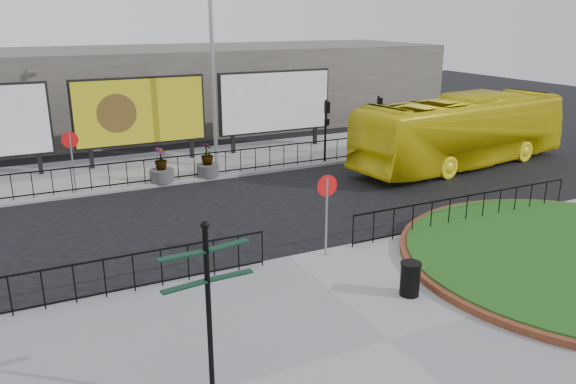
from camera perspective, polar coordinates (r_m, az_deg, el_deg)
ground at (r=16.78m, az=0.15°, el=-6.88°), size 90.00×90.00×0.00m
pavement_near at (r=12.98m, az=10.21°, el=-14.78°), size 30.00×10.00×0.12m
pavement_far at (r=27.46m, az=-10.90°, el=2.71°), size 44.00×6.00×0.12m
railing_near_left at (r=14.84m, az=-20.87°, el=-8.69°), size 10.00×0.10×1.10m
railing_near_right at (r=19.85m, az=17.68°, el=-1.73°), size 9.00×0.10×1.10m
railing_far at (r=25.08m, az=-7.13°, el=2.93°), size 18.00×0.10×1.10m
speed_sign_far at (r=23.74m, az=-21.18°, el=4.13°), size 0.64×0.07×2.47m
speed_sign_near at (r=16.20m, az=3.95°, el=-0.57°), size 0.64×0.07×2.47m
billboard_mid at (r=27.55m, az=-14.78°, el=7.90°), size 6.20×0.31×4.10m
billboard_right at (r=29.68m, az=-1.29°, el=9.12°), size 6.20×0.31×4.10m
lamp_post at (r=26.14m, az=-7.65°, el=12.75°), size 0.74×0.18×9.23m
signal_pole_a at (r=27.02m, az=3.90°, el=7.18°), size 0.22×0.26×3.00m
signal_pole_b at (r=28.60m, az=9.18°, el=7.57°), size 0.22×0.26×3.00m
building_backdrop at (r=36.62m, az=-15.35°, el=9.96°), size 40.00×10.00×5.00m
fingerpost_sign at (r=9.98m, az=-8.12°, el=-10.54°), size 1.67×0.41×3.56m
litter_bin at (r=14.69m, az=12.30°, el=-8.60°), size 0.54×0.54×0.89m
bus at (r=28.02m, az=17.32°, el=5.93°), size 12.35×4.45×3.37m
planter_a at (r=24.53m, az=-12.73°, el=2.20°), size 1.02×1.02×1.49m
planter_b at (r=25.04m, az=-8.18°, el=2.83°), size 0.99×0.99×1.50m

